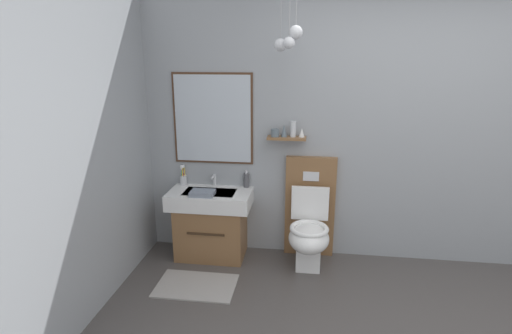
% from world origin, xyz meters
% --- Properties ---
extents(wall_back, '(5.22, 0.64, 2.59)m').
position_xyz_m(wall_back, '(-0.02, 1.75, 1.30)').
color(wall_back, '#999EA3').
rests_on(wall_back, ground).
extents(wall_left, '(0.12, 3.62, 2.59)m').
position_xyz_m(wall_left, '(-2.55, 0.00, 1.30)').
color(wall_left, '#999EA3').
rests_on(wall_left, ground).
extents(bath_mat, '(0.68, 0.44, 0.01)m').
position_xyz_m(bath_mat, '(-1.84, 0.92, 0.01)').
color(bath_mat, '#9E9993').
rests_on(bath_mat, ground).
extents(vanity_sink_left, '(0.79, 0.46, 0.67)m').
position_xyz_m(vanity_sink_left, '(-1.84, 1.50, 0.36)').
color(vanity_sink_left, brown).
rests_on(vanity_sink_left, ground).
extents(tap_on_left_sink, '(0.03, 0.13, 0.11)m').
position_xyz_m(tap_on_left_sink, '(-1.84, 1.66, 0.74)').
color(tap_on_left_sink, silver).
rests_on(tap_on_left_sink, vanity_sink_left).
extents(toilet, '(0.48, 0.63, 1.00)m').
position_xyz_m(toilet, '(-0.89, 1.49, 0.38)').
color(toilet, brown).
rests_on(toilet, ground).
extents(toothbrush_cup, '(0.07, 0.07, 0.21)m').
position_xyz_m(toothbrush_cup, '(-2.15, 1.65, 0.73)').
color(toothbrush_cup, silver).
rests_on(toothbrush_cup, vanity_sink_left).
extents(soap_dispenser, '(0.06, 0.06, 0.17)m').
position_xyz_m(soap_dispenser, '(-1.51, 1.66, 0.74)').
color(soap_dispenser, '#4C4C51').
rests_on(soap_dispenser, vanity_sink_left).
extents(folded_hand_towel, '(0.22, 0.16, 0.04)m').
position_xyz_m(folded_hand_towel, '(-1.88, 1.37, 0.69)').
color(folded_hand_towel, gray).
rests_on(folded_hand_towel, vanity_sink_left).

